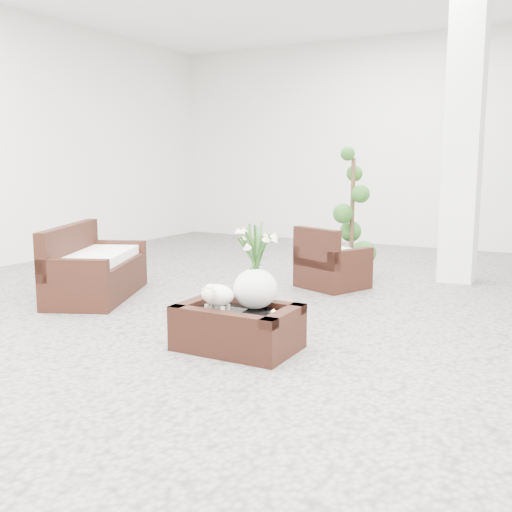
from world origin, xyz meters
The scene contains 9 objects.
ground centered at (0.00, 0.00, 0.00)m, with size 11.00×11.00×0.00m, color gray.
column centered at (1.20, 2.80, 1.75)m, with size 0.40×0.40×3.50m, color white.
coffee_table centered at (0.21, -0.78, 0.16)m, with size 0.90×0.60×0.31m, color #34180F.
sheep_figurine centered at (0.09, -0.88, 0.42)m, with size 0.28×0.23×0.21m, color white.
planter_narcissus centered at (0.31, -0.68, 0.71)m, with size 0.44×0.44×0.80m, color white, non-canonical shape.
tealight centered at (0.51, -0.76, 0.33)m, with size 0.04×0.04×0.03m, color white.
armchair centered at (0.02, 1.71, 0.35)m, with size 0.66×0.63×0.70m, color #34180F.
loveseat centered at (-2.01, 0.05, 0.39)m, with size 1.45×0.69×0.77m, color #34180F.
topiary centered at (-0.01, 2.42, 0.79)m, with size 0.42×0.42×1.58m, color #214917, non-canonical shape.
Camera 1 is at (2.47, -4.63, 1.44)m, focal length 41.86 mm.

